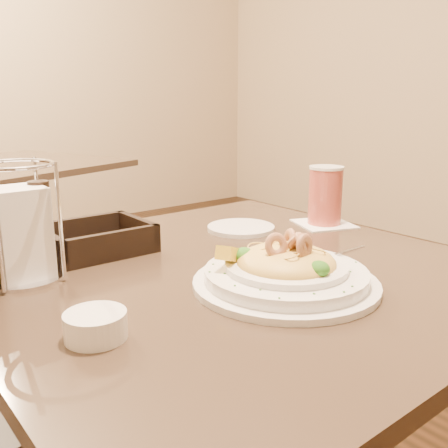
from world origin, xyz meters
TOP-DOWN VIEW (x-y plane):
  - main_table at (0.00, 0.00)m, footprint 0.90×0.90m
  - background_table at (0.13, 1.87)m, footprint 1.15×1.15m
  - pasta_bowl at (0.01, -0.13)m, footprint 0.34×0.31m
  - drink_glass at (0.39, 0.11)m, footprint 0.17×0.17m
  - bread_basket at (-0.15, 0.25)m, footprint 0.21×0.17m
  - napkin_caddy at (-0.32, 0.18)m, footprint 0.13×0.13m
  - side_plate at (0.19, 0.20)m, footprint 0.21×0.21m
  - butter_ramekin at (-0.32, -0.10)m, footprint 0.08×0.08m

SIDE VIEW (x-z plane):
  - main_table at x=0.00m, z-range 0.14..0.90m
  - background_table at x=0.13m, z-range 0.14..0.90m
  - side_plate at x=0.19m, z-range 0.76..0.77m
  - butter_ramekin at x=-0.32m, z-range 0.76..0.80m
  - bread_basket at x=-0.15m, z-range 0.75..0.81m
  - pasta_bowl at x=0.01m, z-range 0.74..0.84m
  - drink_glass at x=0.39m, z-range 0.76..0.91m
  - napkin_caddy at x=-0.32m, z-range 0.75..0.95m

